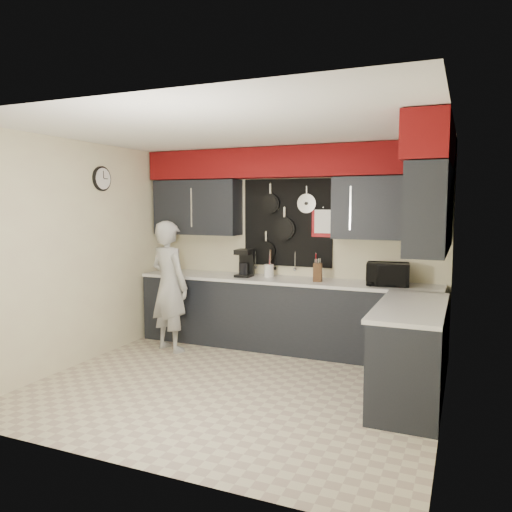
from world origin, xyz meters
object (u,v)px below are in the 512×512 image
at_px(microwave, 388,274).
at_px(person, 169,286).
at_px(utensil_crock, 269,271).
at_px(coffee_maker, 245,262).
at_px(knife_block, 318,272).

distance_m(microwave, person, 2.70).
bearing_deg(utensil_crock, microwave, -3.45).
xyz_separation_m(coffee_maker, person, (-0.78, -0.61, -0.28)).
xyz_separation_m(knife_block, utensil_crock, (-0.70, 0.13, -0.03)).
height_order(utensil_crock, person, person).
relative_size(microwave, coffee_maker, 1.33).
height_order(coffee_maker, person, person).
bearing_deg(microwave, knife_block, 175.07).
bearing_deg(knife_block, person, -171.18).
bearing_deg(microwave, coffee_maker, 172.42).
bearing_deg(person, microwave, -148.79).
bearing_deg(microwave, person, -174.47).
height_order(microwave, coffee_maker, coffee_maker).
relative_size(utensil_crock, coffee_maker, 0.46).
height_order(microwave, knife_block, microwave).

